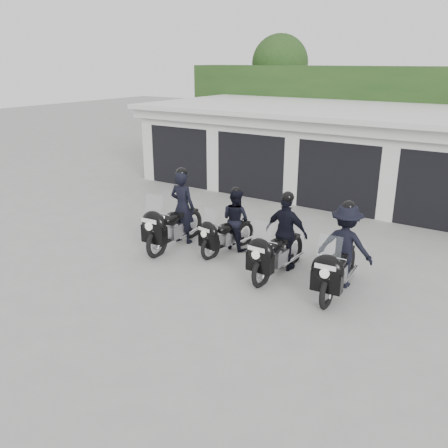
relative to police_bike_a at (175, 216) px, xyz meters
The scene contains 7 objects.
ground 2.53m from the police_bike_a, 10.90° to the right, with size 80.00×80.00×0.00m, color gray.
garage_block 7.98m from the police_bike_a, 72.83° to the left, with size 16.40×6.80×2.96m.
background_vegetation 12.91m from the police_bike_a, 77.68° to the left, with size 20.00×3.90×5.80m.
police_bike_a is the anchor object (origin of this frame).
police_bike_b 1.45m from the police_bike_a, 21.55° to the left, with size 0.87×1.90×1.66m.
police_bike_c 2.99m from the police_bike_a, ahead, with size 1.05×2.18×1.90m.
police_bike_d 4.39m from the police_bike_a, ahead, with size 1.20×2.22×1.93m.
Camera 1 is at (4.99, -8.36, 4.54)m, focal length 38.00 mm.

